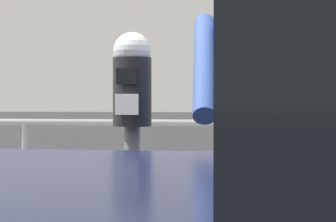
% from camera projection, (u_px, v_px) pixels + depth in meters
% --- Properties ---
extents(parking_meter, '(0.17, 0.18, 1.45)m').
position_uv_depth(parking_meter, '(132.00, 122.00, 2.79)').
color(parking_meter, slate).
rests_on(parking_meter, sidewalk_curb).
extents(pedestrian_at_meter, '(0.62, 0.60, 1.70)m').
position_uv_depth(pedestrian_at_meter, '(266.00, 141.00, 2.72)').
color(pedestrian_at_meter, slate).
rests_on(pedestrian_at_meter, sidewalk_curb).
extents(background_railing, '(24.06, 0.06, 0.99)m').
position_uv_depth(background_railing, '(241.00, 151.00, 5.56)').
color(background_railing, gray).
rests_on(background_railing, sidewalk_curb).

